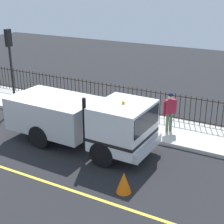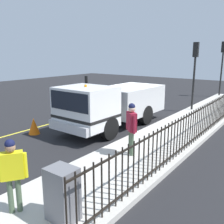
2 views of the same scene
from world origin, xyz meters
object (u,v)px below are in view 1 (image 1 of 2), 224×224
work_truck (87,119)px  traffic_cone (124,182)px  traffic_light_near (10,53)px  worker_standing (170,108)px

work_truck → traffic_cone: (-2.16, -2.75, -0.87)m
work_truck → traffic_cone: 3.60m
traffic_light_near → traffic_cone: 9.79m
work_truck → traffic_cone: size_ratio=8.75×
worker_standing → traffic_light_near: (-0.80, 8.23, 1.75)m
work_truck → worker_standing: bearing=139.2°
worker_standing → traffic_light_near: size_ratio=0.44×
work_truck → worker_standing: size_ratio=3.54×
worker_standing → traffic_light_near: bearing=-43.9°
work_truck → traffic_light_near: 6.31m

